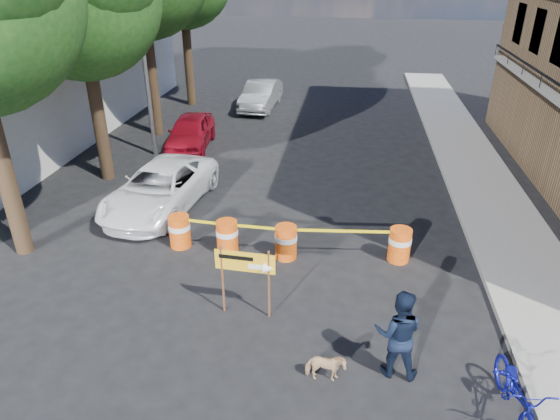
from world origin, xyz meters
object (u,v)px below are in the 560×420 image
(barrel_mid_left, at_px, (227,236))
(sedan_silver, at_px, (261,95))
(detour_sign, at_px, (252,268))
(barrel_far_right, at_px, (400,244))
(dog, at_px, (325,368))
(bicycle, at_px, (523,373))
(barrel_mid_right, at_px, (286,242))
(pedestrian, at_px, (398,334))
(sedan_red, at_px, (190,132))
(barrel_far_left, at_px, (180,231))
(suv_white, at_px, (160,188))

(barrel_mid_left, bearing_deg, sedan_silver, 96.44)
(barrel_mid_left, height_order, detour_sign, detour_sign)
(barrel_far_right, bearing_deg, dog, -110.28)
(bicycle, bearing_deg, barrel_mid_right, 131.90)
(barrel_far_right, bearing_deg, detour_sign, -140.61)
(bicycle, bearing_deg, dog, 170.66)
(pedestrian, height_order, sedan_red, pedestrian)
(dog, bearing_deg, sedan_red, 24.29)
(barrel_far_right, xyz_separation_m, bicycle, (1.59, -4.75, 0.52))
(dog, bearing_deg, barrel_far_left, 40.89)
(barrel_far_left, height_order, sedan_silver, sedan_silver)
(barrel_mid_right, bearing_deg, suv_white, 151.20)
(pedestrian, distance_m, bicycle, 2.08)
(pedestrian, distance_m, sedan_red, 13.69)
(dog, bearing_deg, bicycle, -99.45)
(barrel_far_right, distance_m, sedan_silver, 15.06)
(sedan_silver, bearing_deg, barrel_mid_right, -73.95)
(barrel_far_right, xyz_separation_m, dog, (-1.63, -4.40, -0.16))
(barrel_far_left, distance_m, dog, 5.98)
(pedestrian, bearing_deg, barrel_far_left, -30.04)
(barrel_far_right, xyz_separation_m, suv_white, (-7.10, 2.03, 0.20))
(detour_sign, relative_size, sedan_red, 0.43)
(sedan_red, bearing_deg, barrel_mid_left, -71.66)
(bicycle, bearing_deg, barrel_far_right, 105.29)
(barrel_mid_right, relative_size, sedan_red, 0.23)
(pedestrian, xyz_separation_m, suv_white, (-6.75, 6.02, -0.24))
(bicycle, relative_size, sedan_red, 0.50)
(barrel_far_right, distance_m, detour_sign, 4.33)
(dog, xyz_separation_m, suv_white, (-5.47, 6.43, 0.36))
(bicycle, distance_m, sedan_silver, 20.05)
(barrel_far_left, xyz_separation_m, suv_white, (-1.30, 2.15, 0.20))
(barrel_mid_right, relative_size, dog, 1.21)
(sedan_silver, bearing_deg, barrel_mid_left, -80.12)
(barrel_mid_right, xyz_separation_m, sedan_red, (-4.94, 7.76, 0.20))
(barrel_mid_left, xyz_separation_m, detour_sign, (1.17, -2.49, 0.74))
(detour_sign, height_order, suv_white, detour_sign)
(detour_sign, bearing_deg, barrel_mid_right, 84.16)
(detour_sign, relative_size, pedestrian, 0.92)
(bicycle, relative_size, sedan_silver, 0.47)
(barrel_mid_right, bearing_deg, bicycle, -44.92)
(barrel_far_right, xyz_separation_m, sedan_silver, (-6.04, 13.79, 0.22))
(barrel_far_left, xyz_separation_m, sedan_red, (-2.04, 7.59, 0.20))
(sedan_red, height_order, sedan_silver, sedan_silver)
(suv_white, bearing_deg, pedestrian, -34.95)
(barrel_far_right, bearing_deg, barrel_mid_left, -177.18)
(pedestrian, relative_size, dog, 2.45)
(barrel_far_left, relative_size, pedestrian, 0.49)
(detour_sign, bearing_deg, sedan_red, 117.52)
(barrel_mid_left, height_order, suv_white, suv_white)
(dog, distance_m, sedan_silver, 18.73)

